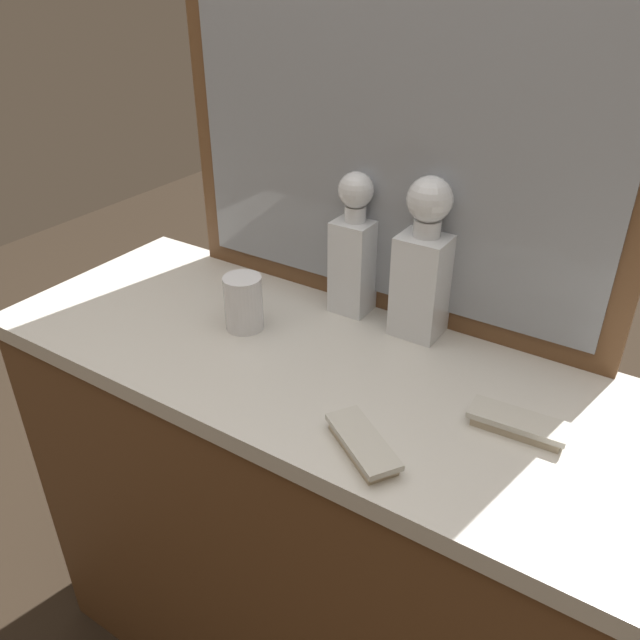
# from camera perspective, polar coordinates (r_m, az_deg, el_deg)

# --- Properties ---
(dresser) EXTENTS (1.27, 0.49, 0.91)m
(dresser) POSITION_cam_1_polar(r_m,az_deg,el_deg) (1.44, -0.00, -18.69)
(dresser) COLOR brown
(dresser) RESTS_ON ground_plane
(dresser_mirror) EXTENTS (0.91, 0.03, 0.64)m
(dresser_mirror) POSITION_cam_1_polar(r_m,az_deg,el_deg) (1.18, 6.29, 14.95)
(dresser_mirror) COLOR brown
(dresser_mirror) RESTS_ON dresser
(crystal_decanter_center) EXTENTS (0.09, 0.09, 0.30)m
(crystal_decanter_center) POSITION_cam_1_polar(r_m,az_deg,el_deg) (1.17, 9.25, 4.15)
(crystal_decanter_center) COLOR white
(crystal_decanter_center) RESTS_ON dresser
(crystal_decanter_rear) EXTENTS (0.07, 0.07, 0.28)m
(crystal_decanter_rear) POSITION_cam_1_polar(r_m,az_deg,el_deg) (1.24, 3.07, 5.70)
(crystal_decanter_rear) COLOR white
(crystal_decanter_rear) RESTS_ON dresser
(crystal_tumbler_front) EXTENTS (0.07, 0.07, 0.11)m
(crystal_tumbler_front) POSITION_cam_1_polar(r_m,az_deg,el_deg) (1.21, -6.88, 1.37)
(crystal_tumbler_front) COLOR white
(crystal_tumbler_front) RESTS_ON dresser
(silver_brush_rear) EXTENTS (0.15, 0.12, 0.02)m
(silver_brush_rear) POSITION_cam_1_polar(r_m,az_deg,el_deg) (0.94, 3.85, -11.09)
(silver_brush_rear) COLOR #B7A88C
(silver_brush_rear) RESTS_ON dresser
(silver_brush_front) EXTENTS (0.15, 0.06, 0.02)m
(silver_brush_front) POSITION_cam_1_polar(r_m,az_deg,el_deg) (1.02, 17.43, -8.75)
(silver_brush_front) COLOR #B7A88C
(silver_brush_front) RESTS_ON dresser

